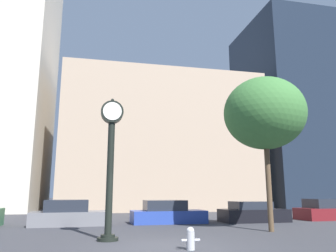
{
  "coord_description": "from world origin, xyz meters",
  "views": [
    {
      "loc": [
        -2.1,
        -10.86,
        1.7
      ],
      "look_at": [
        2.52,
        10.8,
        6.22
      ],
      "focal_mm": 35.0,
      "sensor_mm": 36.0,
      "label": 1
    }
  ],
  "objects": [
    {
      "name": "ground_plane",
      "position": [
        0.0,
        0.0,
        0.0
      ],
      "size": [
        200.0,
        200.0,
        0.0
      ],
      "primitive_type": "plane",
      "color": "#38383D"
    },
    {
      "name": "building_storefront_row",
      "position": [
        4.26,
        24.0,
        6.82
      ],
      "size": [
        19.75,
        12.0,
        13.65
      ],
      "color": "tan",
      "rests_on": "ground_plane"
    },
    {
      "name": "car_black",
      "position": [
        7.04,
        7.73,
        0.51
      ],
      "size": [
        4.0,
        1.93,
        1.19
      ],
      "rotation": [
        0.0,
        0.0,
        0.03
      ],
      "color": "black",
      "rests_on": "ground_plane"
    },
    {
      "name": "building_glass_modern",
      "position": [
        20.31,
        24.0,
        11.15
      ],
      "size": [
        9.57,
        12.0,
        22.31
      ],
      "color": "#1E2838",
      "rests_on": "ground_plane"
    },
    {
      "name": "fire_hydrant_near",
      "position": [
        0.75,
        -0.8,
        0.34
      ],
      "size": [
        0.58,
        0.25,
        0.67
      ],
      "color": "#B7B7BC",
      "rests_on": "ground_plane"
    },
    {
      "name": "bare_tree",
      "position": [
        5.58,
        3.03,
        5.41
      ],
      "size": [
        3.84,
        3.84,
        7.15
      ],
      "color": "brown",
      "rests_on": "ground_plane"
    },
    {
      "name": "car_maroon",
      "position": [
        12.45,
        8.29,
        0.55
      ],
      "size": [
        3.94,
        2.06,
        1.31
      ],
      "rotation": [
        0.0,
        0.0,
        0.05
      ],
      "color": "maroon",
      "rests_on": "ground_plane"
    },
    {
      "name": "car_blue",
      "position": [
        1.89,
        7.99,
        0.53
      ],
      "size": [
        4.27,
        1.89,
        1.28
      ],
      "rotation": [
        0.0,
        0.0,
        0.04
      ],
      "color": "#28429E",
      "rests_on": "ground_plane"
    },
    {
      "name": "street_clock",
      "position": [
        -1.65,
        1.69,
        3.11
      ],
      "size": [
        0.86,
        0.77,
        5.32
      ],
      "color": "black",
      "rests_on": "ground_plane"
    },
    {
      "name": "car_grey",
      "position": [
        -3.5,
        7.82,
        0.55
      ],
      "size": [
        4.11,
        2.12,
        1.33
      ],
      "rotation": [
        0.0,
        0.0,
        0.05
      ],
      "color": "slate",
      "rests_on": "ground_plane"
    }
  ]
}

